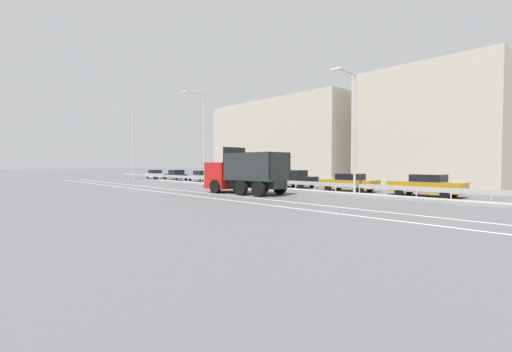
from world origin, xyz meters
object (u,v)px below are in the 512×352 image
parked_car_5 (297,179)px  parked_car_4 (262,179)px  median_road_sign (245,174)px  parked_car_7 (426,185)px  parked_car_0 (155,174)px  parked_car_3 (233,176)px  parked_car_6 (349,182)px  street_lamp_2 (353,126)px  parked_car_1 (176,175)px  street_lamp_1 (203,134)px  parked_car_2 (202,176)px  street_lamp_0 (132,141)px  dump_truck (238,177)px

parked_car_5 → parked_car_4: bearing=-86.3°
median_road_sign → parked_car_7: 15.73m
parked_car_0 → parked_car_3: size_ratio=0.78×
parked_car_6 → parked_car_7: (6.09, -0.02, 0.03)m
street_lamp_2 → parked_car_1: street_lamp_2 is taller
street_lamp_1 → parked_car_2: bearing=147.0°
street_lamp_2 → parked_car_7: size_ratio=1.79×
street_lamp_0 → parked_car_2: street_lamp_0 is taller
median_road_sign → parked_car_4: bearing=110.1°
dump_truck → parked_car_1: size_ratio=1.43×
parked_car_3 → median_road_sign: bearing=-125.5°
street_lamp_2 → parked_car_6: 5.78m
dump_truck → parked_car_3: (-10.90, 8.44, -0.46)m
median_road_sign → parked_car_2: median_road_sign is taller
parked_car_1 → parked_car_4: parked_car_1 is taller
dump_truck → parked_car_1: 23.77m
dump_truck → parked_car_3: dump_truck is taller
median_road_sign → parked_car_4: (-1.32, 3.60, -0.57)m
parked_car_5 → parked_car_6: (5.91, -0.41, -0.08)m
parked_car_4 → parked_car_7: (16.70, -0.36, 0.10)m
parked_car_0 → parked_car_7: (39.87, 0.03, 0.09)m
parked_car_2 → parked_car_3: size_ratio=0.89×
parked_car_5 → parked_car_6: 5.93m
parked_car_1 → parked_car_5: parked_car_5 is taller
dump_truck → street_lamp_1: size_ratio=0.70×
dump_truck → parked_car_6: (4.82, 7.91, -0.52)m
parked_car_0 → parked_car_7: 39.87m
street_lamp_1 → parked_car_5: size_ratio=2.52×
parked_car_2 → parked_car_4: (10.97, 0.16, -0.04)m
street_lamp_1 → parked_car_1: street_lamp_1 is taller
parked_car_1 → parked_car_5: 21.40m
parked_car_5 → parked_car_0: bearing=-86.2°
parked_car_3 → parked_car_6: parked_car_3 is taller
median_road_sign → street_lamp_1: size_ratio=0.24×
parked_car_1 → parked_car_3: parked_car_3 is taller
street_lamp_0 → parked_car_2: size_ratio=2.40×
parked_car_2 → parked_car_5: size_ratio=1.10×
parked_car_0 → parked_car_4: size_ratio=0.98×
parked_car_1 → parked_car_5: (21.39, 0.63, 0.10)m
median_road_sign → parked_car_0: bearing=172.5°
parked_car_1 → parked_car_7: size_ratio=1.00×
street_lamp_1 → parked_car_5: (10.01, 3.90, -4.73)m
median_road_sign → parked_car_5: (3.38, 3.67, -0.43)m
dump_truck → parked_car_2: dump_truck is taller
street_lamp_1 → parked_car_1: 12.78m
dump_truck → parked_car_5: size_ratio=1.76×
street_lamp_1 → parked_car_6: (15.93, 3.49, -4.80)m
street_lamp_0 → parked_car_3: bearing=12.2°
parked_car_0 → parked_car_1: 6.48m
dump_truck → street_lamp_2: size_ratio=0.80×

